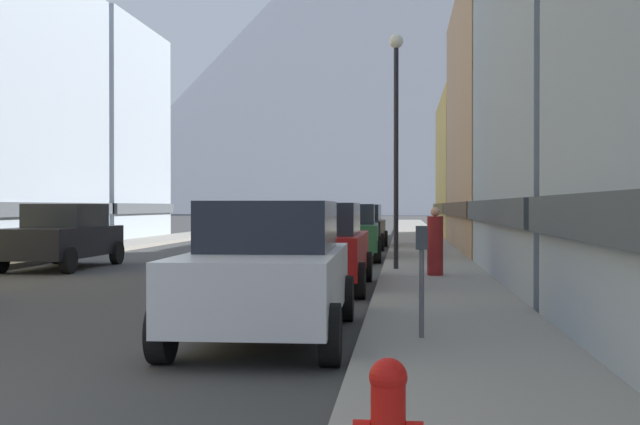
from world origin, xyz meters
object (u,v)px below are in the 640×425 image
object	(u,v)px
car_right_3	(360,226)
fire_hydrant_near	(388,416)
car_right_1	(319,246)
parking_meter_near	(422,265)
car_left_1	(63,236)
car_driving_0	(324,222)
car_driving_1	(321,223)
pedestrian_0	(435,244)
streetlamp_right	(396,115)
car_right_0	(269,269)
car_right_2	(349,231)

from	to	relation	value
car_right_3	fire_hydrant_near	distance (m)	26.93
car_right_1	parking_meter_near	distance (m)	6.87
car_right_3	fire_hydrant_near	xyz separation A→B (m)	(1.65, -26.88, -0.37)
car_left_1	car_driving_0	distance (m)	18.83
car_driving_1	pedestrian_0	distance (m)	19.73
car_right_1	car_driving_0	world-z (taller)	same
car_right_3	car_driving_1	world-z (taller)	same
car_driving_1	streetlamp_right	world-z (taller)	streetlamp_right
car_right_0	car_driving_1	distance (m)	27.06
car_right_0	pedestrian_0	size ratio (longest dim) A/B	2.87
car_left_1	car_driving_1	size ratio (longest dim) A/B	1.00
car_right_0	car_right_1	xyz separation A→B (m)	(0.00, 5.95, 0.00)
car_driving_0	parking_meter_near	distance (m)	29.56
car_right_2	fire_hydrant_near	size ratio (longest dim) A/B	6.32
streetlamp_right	car_right_2	bearing A→B (deg)	105.74
car_right_1	streetlamp_right	bearing A→B (deg)	66.60
car_right_3	fire_hydrant_near	size ratio (longest dim) A/B	6.30
car_driving_0	fire_hydrant_near	distance (m)	34.36
car_driving_0	parking_meter_near	bearing A→B (deg)	-81.93
car_right_0	car_driving_1	size ratio (longest dim) A/B	1.01
car_right_3	car_right_1	bearing A→B (deg)	-89.99
car_right_2	streetlamp_right	size ratio (longest dim) A/B	0.76
car_right_1	fire_hydrant_near	distance (m)	11.59
car_right_2	car_left_1	bearing A→B (deg)	-149.61
car_right_0	fire_hydrant_near	xyz separation A→B (m)	(1.65, -5.52, -0.37)
car_driving_0	car_right_1	bearing A→B (deg)	-84.46
car_right_3	streetlamp_right	world-z (taller)	streetlamp_right
car_right_3	car_driving_1	xyz separation A→B (m)	(-2.20, 5.62, 0.00)
fire_hydrant_near	streetlamp_right	world-z (taller)	streetlamp_right
car_right_1	pedestrian_0	world-z (taller)	car_right_1
car_right_0	car_right_3	xyz separation A→B (m)	(0.00, 21.36, 0.00)
fire_hydrant_near	parking_meter_near	xyz separation A→B (m)	(0.30, 4.88, 0.49)
parking_meter_near	pedestrian_0	size ratio (longest dim) A/B	0.86
car_driving_0	fire_hydrant_near	world-z (taller)	car_driving_0
car_right_0	pedestrian_0	distance (m)	8.17
car_driving_0	car_driving_1	size ratio (longest dim) A/B	1.00
car_driving_0	fire_hydrant_near	bearing A→B (deg)	-83.57
car_right_2	pedestrian_0	xyz separation A→B (m)	(2.45, -7.24, -0.04)
car_left_1	car_right_0	world-z (taller)	same
car_right_0	car_right_3	world-z (taller)	same
car_right_0	car_driving_1	world-z (taller)	same
car_right_1	car_right_3	bearing A→B (deg)	90.01
fire_hydrant_near	car_right_0	bearing A→B (deg)	106.65
car_right_3	parking_meter_near	bearing A→B (deg)	-84.93
car_driving_0	pedestrian_0	world-z (taller)	car_driving_0
car_right_1	car_right_3	distance (m)	15.41
car_right_1	fire_hydrant_near	world-z (taller)	car_right_1
car_right_2	car_driving_0	distance (m)	13.76
car_left_1	streetlamp_right	distance (m)	9.71
car_right_0	streetlamp_right	xyz separation A→B (m)	(1.55, 9.53, 3.09)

